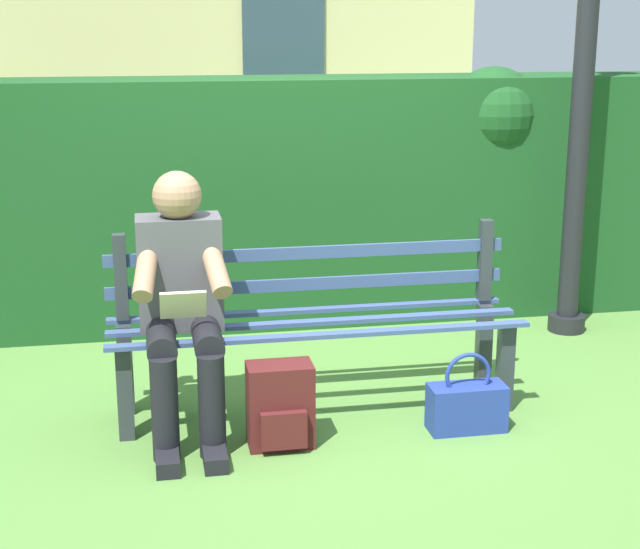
# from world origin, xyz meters

# --- Properties ---
(ground) EXTENTS (60.00, 60.00, 0.00)m
(ground) POSITION_xyz_m (0.00, 0.00, 0.00)
(ground) COLOR #517F38
(park_bench) EXTENTS (1.96, 0.46, 0.87)m
(park_bench) POSITION_xyz_m (0.00, -0.06, 0.44)
(park_bench) COLOR #2D3338
(park_bench) RESTS_ON ground
(person_seated) EXTENTS (0.44, 0.73, 1.19)m
(person_seated) POSITION_xyz_m (0.63, 0.10, 0.64)
(person_seated) COLOR #4C4C51
(person_seated) RESTS_ON ground
(hedge_backdrop) EXTENTS (6.03, 0.70, 1.57)m
(hedge_backdrop) POSITION_xyz_m (0.39, -1.56, 0.78)
(hedge_backdrop) COLOR #19471E
(hedge_backdrop) RESTS_ON ground
(backpack) EXTENTS (0.29, 0.25, 0.38)m
(backpack) POSITION_xyz_m (0.23, 0.35, 0.19)
(backpack) COLOR #4C1919
(backpack) RESTS_ON ground
(handbag) EXTENTS (0.35, 0.16, 0.38)m
(handbag) POSITION_xyz_m (-0.64, 0.34, 0.12)
(handbag) COLOR navy
(handbag) RESTS_ON ground
(lamp_post) EXTENTS (0.28, 0.28, 3.28)m
(lamp_post) POSITION_xyz_m (-1.73, -0.95, 1.91)
(lamp_post) COLOR black
(lamp_post) RESTS_ON ground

